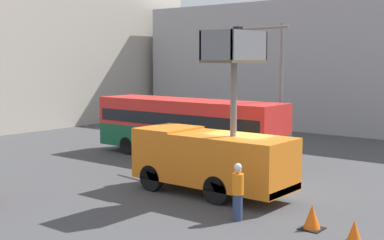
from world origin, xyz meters
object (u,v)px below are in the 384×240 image
utility_truck (212,155)px  traffic_cone_near_truck (354,233)px  road_worker_near_truck (238,192)px  traffic_light_pole (267,71)px  road_worker_directing (277,155)px  city_bus (188,124)px  traffic_cone_mid_road (312,218)px

utility_truck → traffic_cone_near_truck: utility_truck is taller
road_worker_near_truck → traffic_cone_near_truck: bearing=-152.5°
traffic_light_pole → road_worker_near_truck: bearing=-155.0°
traffic_light_pole → traffic_cone_near_truck: size_ratio=10.20×
traffic_light_pole → road_worker_near_truck: (-8.36, -3.91, -3.70)m
traffic_cone_near_truck → road_worker_directing: bearing=43.0°
city_bus → road_worker_near_truck: size_ratio=5.76×
utility_truck → traffic_cone_mid_road: size_ratio=8.24×
traffic_light_pole → traffic_cone_near_truck: (-8.18, -7.73, -4.32)m
traffic_cone_near_truck → traffic_cone_mid_road: bearing=72.5°
road_worker_directing → traffic_cone_near_truck: (-6.72, -6.28, -0.58)m
city_bus → traffic_cone_near_truck: city_bus is taller
traffic_light_pole → traffic_cone_mid_road: bearing=-141.1°
city_bus → road_worker_directing: size_ratio=6.02×
traffic_light_pole → traffic_cone_mid_road: traffic_light_pole is taller
traffic_cone_near_truck → traffic_cone_mid_road: 1.60m
utility_truck → road_worker_near_truck: 3.46m
utility_truck → traffic_light_pole: bearing=11.6°
road_worker_directing → traffic_cone_near_truck: 9.22m
utility_truck → road_worker_directing: 4.78m
traffic_cone_mid_road → city_bus: bearing=56.7°
road_worker_near_truck → traffic_cone_mid_road: size_ratio=2.43×
city_bus → traffic_cone_mid_road: city_bus is taller
city_bus → road_worker_directing: bearing=-169.8°
city_bus → traffic_cone_mid_road: 12.63m
traffic_light_pole → traffic_cone_near_truck: 12.05m
utility_truck → traffic_light_pole: (6.19, 1.27, 3.11)m
utility_truck → traffic_cone_mid_road: 5.28m
traffic_light_pole → traffic_cone_mid_road: 10.77m
city_bus → road_worker_directing: city_bus is taller
traffic_cone_near_truck → traffic_light_pole: bearing=43.4°
city_bus → road_worker_near_truck: city_bus is taller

